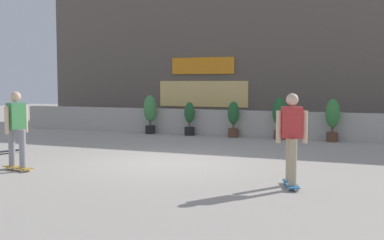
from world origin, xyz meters
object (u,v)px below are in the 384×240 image
(potted_plant_3, at_px, (279,115))
(skater_mid_plaza, at_px, (292,135))
(potted_plant_1, at_px, (189,118))
(potted_plant_0, at_px, (150,112))
(potted_plant_2, at_px, (233,118))
(skateboard_near_camera, at_px, (5,151))
(skater_far_right, at_px, (17,127))
(potted_plant_4, at_px, (333,117))

(potted_plant_3, distance_m, skater_mid_plaza, 7.33)
(skater_mid_plaza, bearing_deg, potted_plant_1, 124.11)
(potted_plant_0, height_order, potted_plant_1, potted_plant_0)
(potted_plant_1, relative_size, potted_plant_2, 0.96)
(potted_plant_2, relative_size, skateboard_near_camera, 1.53)
(skater_far_right, height_order, skateboard_near_camera, skater_far_right)
(skateboard_near_camera, bearing_deg, potted_plant_2, 52.29)
(potted_plant_1, xyz_separation_m, potted_plant_3, (3.22, -0.00, 0.17))
(potted_plant_2, bearing_deg, skateboard_near_camera, -127.71)
(potted_plant_4, bearing_deg, skater_mid_plaza, -90.63)
(potted_plant_4, bearing_deg, skater_far_right, -127.39)
(potted_plant_2, bearing_deg, skater_mid_plaza, -65.81)
(potted_plant_0, distance_m, potted_plant_2, 3.20)
(potted_plant_0, distance_m, skateboard_near_camera, 6.07)
(potted_plant_2, xyz_separation_m, skater_mid_plaza, (3.21, -7.14, 0.27))
(skateboard_near_camera, bearing_deg, skater_mid_plaza, -9.30)
(skater_far_right, xyz_separation_m, skateboard_near_camera, (-1.99, 1.76, -0.88))
(potted_plant_4, bearing_deg, potted_plant_3, 180.00)
(potted_plant_2, bearing_deg, potted_plant_4, -0.00)
(skater_mid_plaza, bearing_deg, potted_plant_3, 102.79)
(potted_plant_2, relative_size, potted_plant_4, 0.90)
(potted_plant_3, xyz_separation_m, skater_mid_plaza, (1.62, -7.14, 0.14))
(potted_plant_4, relative_size, skater_mid_plaza, 0.81)
(skater_mid_plaza, xyz_separation_m, skateboard_near_camera, (-7.75, 1.27, -0.88))
(potted_plant_4, xyz_separation_m, skater_far_right, (-5.84, -7.64, 0.16))
(potted_plant_4, bearing_deg, potted_plant_1, 180.00)
(potted_plant_0, distance_m, potted_plant_1, 1.57)
(potted_plant_0, xyz_separation_m, skateboard_near_camera, (-1.35, -5.87, -0.75))
(potted_plant_1, bearing_deg, potted_plant_0, -180.00)
(skater_mid_plaza, bearing_deg, skater_far_right, -175.09)
(skater_far_right, relative_size, skateboard_near_camera, 2.09)
(potted_plant_1, distance_m, skateboard_near_camera, 6.58)
(potted_plant_1, distance_m, potted_plant_2, 1.63)
(potted_plant_1, bearing_deg, potted_plant_3, -0.00)
(potted_plant_2, bearing_deg, potted_plant_0, 180.00)
(potted_plant_0, relative_size, skater_far_right, 0.84)
(potted_plant_3, xyz_separation_m, skater_far_right, (-4.14, -7.64, 0.14))
(potted_plant_0, bearing_deg, potted_plant_4, -0.00)
(potted_plant_0, relative_size, potted_plant_2, 1.14)
(potted_plant_1, xyz_separation_m, skater_far_right, (-0.92, -7.64, 0.31))
(potted_plant_1, relative_size, potted_plant_3, 0.85)
(potted_plant_1, height_order, potted_plant_4, potted_plant_4)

